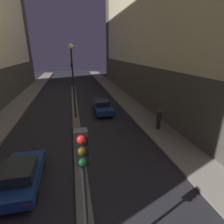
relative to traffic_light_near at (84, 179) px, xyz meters
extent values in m
cube|color=#56544F|center=(0.00, 15.28, -3.76)|extent=(0.73, 33.90, 0.15)
cylinder|color=black|center=(0.00, 0.03, -1.61)|extent=(0.12, 0.12, 4.16)
cube|color=black|center=(0.00, 0.03, 0.92)|extent=(0.32, 0.28, 0.90)
sphere|color=red|center=(0.00, -0.15, 1.22)|extent=(0.20, 0.20, 0.20)
sphere|color=#4C380A|center=(0.00, -0.15, 0.92)|extent=(0.20, 0.20, 0.20)
sphere|color=#0F3D19|center=(0.00, -0.15, 0.62)|extent=(0.20, 0.20, 0.20)
cylinder|color=black|center=(0.00, 26.54, -1.61)|extent=(0.12, 0.12, 4.16)
cube|color=black|center=(0.00, 26.54, 0.92)|extent=(0.32, 0.28, 0.90)
sphere|color=red|center=(0.00, 26.36, 1.22)|extent=(0.20, 0.20, 0.20)
sphere|color=#4C380A|center=(0.00, 26.36, 0.92)|extent=(0.20, 0.20, 0.20)
sphere|color=#0F3D19|center=(0.00, 26.36, 0.62)|extent=(0.20, 0.20, 0.20)
cylinder|color=black|center=(0.00, 14.24, -0.18)|extent=(0.16, 0.16, 7.01)
sphere|color=#F9EAB2|center=(0.00, 14.24, 3.47)|extent=(0.50, 0.50, 0.50)
cube|color=navy|center=(-3.13, 4.83, -3.24)|extent=(1.93, 4.16, 0.55)
cube|color=black|center=(-3.13, 4.52, -2.67)|extent=(1.64, 1.87, 0.59)
cube|color=red|center=(-2.46, 2.75, -3.21)|extent=(0.14, 0.04, 0.10)
cylinder|color=black|center=(-3.99, 6.12, -3.52)|extent=(0.22, 0.64, 0.64)
cylinder|color=black|center=(-2.28, 6.12, -3.52)|extent=(0.22, 0.64, 0.64)
cylinder|color=black|center=(-2.28, 3.54, -3.52)|extent=(0.22, 0.64, 0.64)
cube|color=navy|center=(3.13, 15.38, -3.22)|extent=(1.87, 4.21, 0.60)
cube|color=black|center=(3.13, 15.70, -2.66)|extent=(1.59, 1.90, 0.52)
cube|color=red|center=(2.48, 17.49, -3.19)|extent=(0.14, 0.04, 0.10)
cube|color=red|center=(3.79, 17.49, -3.19)|extent=(0.14, 0.04, 0.10)
cylinder|color=black|center=(2.31, 16.69, -3.52)|extent=(0.22, 0.64, 0.64)
cylinder|color=black|center=(3.96, 16.69, -3.52)|extent=(0.22, 0.64, 0.64)
cylinder|color=black|center=(2.31, 14.08, -3.52)|extent=(0.22, 0.64, 0.64)
cylinder|color=black|center=(3.96, 14.08, -3.52)|extent=(0.22, 0.64, 0.64)
cylinder|color=black|center=(7.26, 9.60, -3.26)|extent=(0.31, 0.31, 0.83)
cylinder|color=#232328|center=(7.26, 9.60, -2.47)|extent=(0.42, 0.42, 0.74)
sphere|color=#9E704C|center=(7.26, 9.60, -1.98)|extent=(0.24, 0.24, 0.24)
camera|label=1|loc=(-0.10, -3.70, 3.11)|focal=28.00mm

